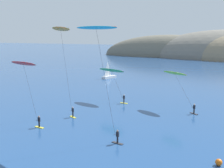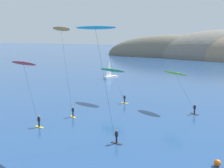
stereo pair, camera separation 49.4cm
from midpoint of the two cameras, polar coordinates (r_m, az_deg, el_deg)
The scene contains 8 objects.
headland_island at distance 164.91m, azimuth 20.41°, elevation 5.01°, with size 115.58×49.73×30.75m.
sailboat_near at distance 83.69m, azimuth -0.61°, elevation 1.65°, with size 3.10×5.85×5.70m.
kitesurfer_lime at distance 49.81m, azimuth 12.64°, elevation 1.59°, with size 7.11×4.76×6.70m.
kitesurfer_orange at distance 46.08m, azimuth -10.54°, elevation 9.82°, with size 6.38×4.26×14.25m.
kitesurfer_cyan at distance 33.60m, azimuth -3.30°, elevation 9.39°, with size 6.72×2.06×14.04m.
kitesurfer_green at distance 54.29m, azimuth -0.23°, elevation 2.44°, with size 6.94×3.30×6.54m.
kitesurfer_red at distance 41.64m, azimuth -17.64°, elevation 2.92°, with size 6.26×2.18×9.31m.
marker_buoy at distance 31.05m, azimuth 20.43°, elevation -14.68°, with size 0.70×0.70×0.70m, color orange.
Camera 1 is at (6.58, -15.48, 13.08)m, focal length 45.00 mm.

